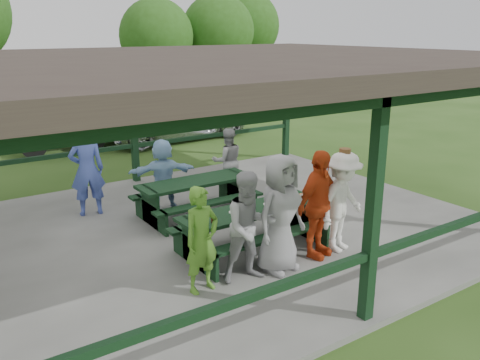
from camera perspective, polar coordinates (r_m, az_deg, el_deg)
ground at (r=9.85m, az=-2.76°, el=-5.90°), size 90.00×90.00×0.00m
concrete_slab at (r=9.83m, az=-2.77°, el=-5.63°), size 10.00×8.00×0.10m
pavilion_structure at (r=9.11m, az=-3.05°, el=12.82°), size 10.60×8.60×3.24m
picnic_table_near at (r=8.71m, az=1.38°, el=-4.91°), size 2.62×1.39×0.75m
picnic_table_far at (r=10.32m, az=-4.96°, el=-1.51°), size 2.36×1.39×0.75m
table_setting at (r=8.66m, az=1.62°, el=-2.86°), size 2.44×0.45×0.10m
contestant_green at (r=7.30m, az=-4.32°, el=-6.71°), size 0.62×0.46×1.58m
contestant_grey_left at (r=7.56m, az=1.09°, el=-5.30°), size 0.93×0.79×1.70m
contestant_grey_mid at (r=7.84m, az=4.52°, el=-3.80°), size 1.02×0.76×1.88m
contestant_red at (r=8.41m, az=8.75°, el=-2.74°), size 1.15×0.72×1.82m
contestant_white_fedora at (r=8.73m, az=11.37°, el=-2.41°), size 1.25×0.91×1.79m
spectator_lblue at (r=10.70m, az=-8.64°, el=0.64°), size 1.47×0.81×1.51m
spectator_blue at (r=10.67m, az=-16.81°, el=1.12°), size 0.76×0.56×1.89m
spectator_grey at (r=11.67m, az=-1.41°, el=2.18°), size 0.87×0.76×1.51m
pickup_truck at (r=18.27m, az=-7.35°, el=7.11°), size 5.77×2.97×1.56m
farm_trailer at (r=17.28m, az=-19.76°, el=5.34°), size 3.84×1.82×1.34m
tree_mid at (r=23.47m, az=-9.37°, el=15.63°), size 3.24×3.24×5.07m
tree_right at (r=24.98m, az=-2.49°, el=16.33°), size 3.43×3.43×5.35m
tree_far_right at (r=28.12m, az=0.55°, el=16.90°), size 3.66×3.66×5.72m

